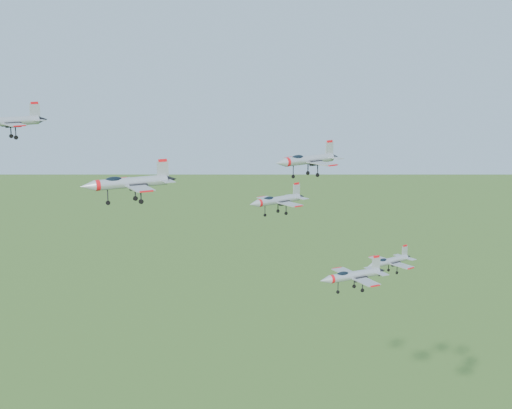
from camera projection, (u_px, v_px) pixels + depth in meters
jet_lead at (4, 121)px, 91.34m from camera, size 11.08×9.11×2.97m
jet_left_high at (128, 183)px, 89.97m from camera, size 12.68×10.62×3.40m
jet_right_high at (307, 160)px, 91.99m from camera, size 10.60×8.69×2.84m
jet_left_low at (277, 200)px, 116.74m from camera, size 11.59×9.52×3.11m
jet_right_low at (352, 275)px, 104.11m from camera, size 11.57×9.69×3.10m
jet_trail at (389, 261)px, 121.03m from camera, size 10.63×8.71×2.85m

